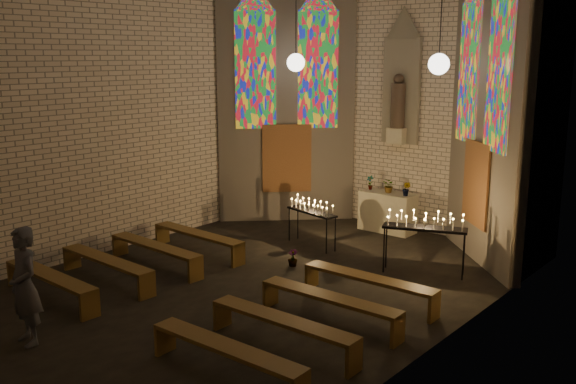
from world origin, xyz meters
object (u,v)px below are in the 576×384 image
at_px(aisle_flower_pot, 293,258).
at_px(votive_stand_left, 312,209).
at_px(votive_stand_right, 425,224).
at_px(altar, 387,212).
at_px(visitor, 25,286).

bearing_deg(aisle_flower_pot, votive_stand_left, 112.74).
xyz_separation_m(votive_stand_left, votive_stand_right, (2.95, -0.08, 0.16)).
relative_size(altar, aisle_flower_pot, 3.90).
height_order(votive_stand_left, visitor, visitor).
xyz_separation_m(aisle_flower_pot, votive_stand_right, (2.35, 1.34, 0.88)).
bearing_deg(visitor, votive_stand_right, 72.38).
bearing_deg(visitor, aisle_flower_pot, 88.82).
bearing_deg(votive_stand_right, altar, 111.84).
relative_size(aisle_flower_pot, votive_stand_right, 0.21).
bearing_deg(altar, votive_stand_left, -107.05).
bearing_deg(votive_stand_left, aisle_flower_pot, -55.55).
relative_size(altar, visitor, 0.75).
relative_size(aisle_flower_pot, votive_stand_left, 0.25).
xyz_separation_m(altar, aisle_flower_pot, (-0.09, -3.66, -0.32)).
bearing_deg(visitor, votive_stand_left, 95.46).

